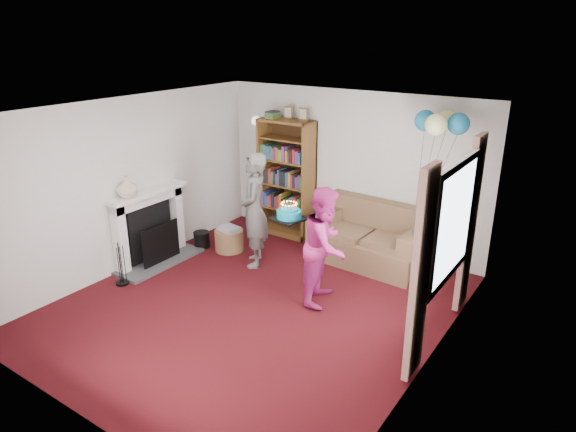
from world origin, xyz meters
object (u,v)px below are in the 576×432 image
Objects in this scene: person_magenta at (325,245)px; birthday_cake at (289,214)px; bookcase at (287,179)px; sofa at (371,240)px; person_striped at (254,210)px.

birthday_cake is at bearing 84.84° from person_magenta.
bookcase is 2.10m from birthday_cake.
bookcase is 1.28× the size of sofa.
birthday_cake is (0.90, -0.41, 0.25)m from person_striped.
birthday_cake is (-0.52, -0.07, 0.34)m from person_magenta.
birthday_cake reaches higher than sofa.
sofa is at bearing -7.76° from bookcase.
person_striped is 1.02m from birthday_cake.
sofa is at bearing 71.26° from birthday_cake.
person_magenta reaches higher than sofa.
person_striped is 4.46× the size of birthday_cake.
person_magenta is 0.62m from birthday_cake.
person_striped is at bearing -77.08° from bookcase.
sofa is 4.43× the size of birthday_cake.
birthday_cake is at bearing -55.15° from bookcase.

